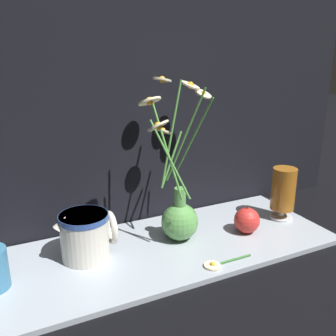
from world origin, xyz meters
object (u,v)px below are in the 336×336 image
(orange_fruit, at_px, (247,220))
(ceramic_pitcher, at_px, (86,234))
(tea_glass, at_px, (285,191))
(vase_with_flowers, at_px, (179,209))

(orange_fruit, bearing_deg, ceramic_pitcher, 171.62)
(tea_glass, relative_size, orange_fruit, 1.96)
(ceramic_pitcher, relative_size, tea_glass, 0.92)
(vase_with_flowers, relative_size, orange_fruit, 5.28)
(vase_with_flowers, relative_size, ceramic_pitcher, 2.92)
(vase_with_flowers, distance_m, orange_fruit, 0.18)
(ceramic_pitcher, height_order, orange_fruit, ceramic_pitcher)
(vase_with_flowers, height_order, tea_glass, vase_with_flowers)
(vase_with_flowers, height_order, ceramic_pitcher, vase_with_flowers)
(orange_fruit, bearing_deg, vase_with_flowers, 164.98)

